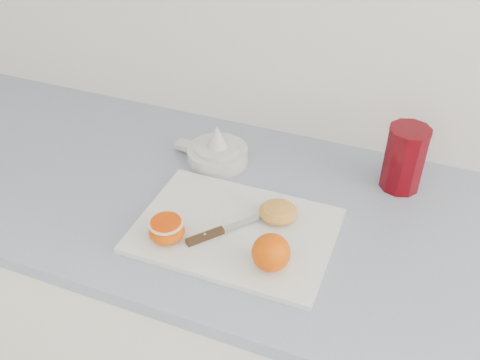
# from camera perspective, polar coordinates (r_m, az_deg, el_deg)

# --- Properties ---
(counter) EXTENTS (2.37, 0.64, 0.89)m
(counter) POSITION_cam_1_polar(r_m,az_deg,el_deg) (1.44, 2.61, -16.73)
(counter) COLOR white
(counter) RESTS_ON ground
(cutting_board) EXTENTS (0.38, 0.28, 0.01)m
(cutting_board) POSITION_cam_1_polar(r_m,az_deg,el_deg) (1.06, -0.53, -5.39)
(cutting_board) COLOR silver
(cutting_board) RESTS_ON counter
(whole_orange) EXTENTS (0.07, 0.07, 0.07)m
(whole_orange) POSITION_cam_1_polar(r_m,az_deg,el_deg) (0.95, 3.33, -7.74)
(whole_orange) COLOR #F65E00
(whole_orange) RESTS_ON cutting_board
(half_orange) EXTENTS (0.07, 0.07, 0.04)m
(half_orange) POSITION_cam_1_polar(r_m,az_deg,el_deg) (1.03, -7.82, -5.30)
(half_orange) COLOR #F65E00
(half_orange) RESTS_ON cutting_board
(squeezed_shell) EXTENTS (0.08, 0.08, 0.03)m
(squeezed_shell) POSITION_cam_1_polar(r_m,az_deg,el_deg) (1.07, 4.07, -3.38)
(squeezed_shell) COLOR #CD8732
(squeezed_shell) RESTS_ON cutting_board
(paring_knife) EXTENTS (0.12, 0.15, 0.01)m
(paring_knife) POSITION_cam_1_polar(r_m,az_deg,el_deg) (1.03, -2.95, -5.73)
(paring_knife) COLOR #452A17
(paring_knife) RESTS_ON cutting_board
(citrus_juicer) EXTENTS (0.18, 0.14, 0.10)m
(citrus_juicer) POSITION_cam_1_polar(r_m,az_deg,el_deg) (1.24, -2.48, 3.02)
(citrus_juicer) COLOR white
(citrus_juicer) RESTS_ON counter
(red_tumbler) EXTENTS (0.09, 0.09, 0.15)m
(red_tumbler) POSITION_cam_1_polar(r_m,az_deg,el_deg) (1.19, 17.10, 2.00)
(red_tumbler) COLOR #5E0209
(red_tumbler) RESTS_ON counter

